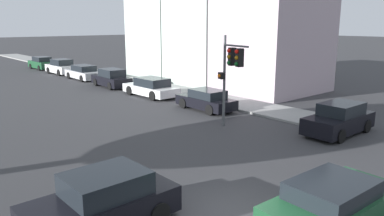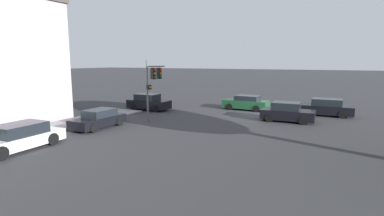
% 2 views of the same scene
% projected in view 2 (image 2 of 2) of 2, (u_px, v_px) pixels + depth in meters
% --- Properties ---
extents(ground_plane, '(300.00, 300.00, 0.00)m').
position_uv_depth(ground_plane, '(255.00, 114.00, 26.92)').
color(ground_plane, '#333335').
extents(traffic_signal, '(0.62, 2.14, 4.79)m').
position_uv_depth(traffic_signal, '(153.00, 79.00, 23.46)').
color(traffic_signal, '#515456').
rests_on(traffic_signal, ground_plane).
extents(crossing_car_0, '(4.37, 2.09, 1.41)m').
position_uv_depth(crossing_car_0, '(246.00, 103.00, 29.19)').
color(crossing_car_0, '#194728').
rests_on(crossing_car_0, ground_plane).
extents(crossing_car_1, '(4.03, 2.03, 1.52)m').
position_uv_depth(crossing_car_1, '(287.00, 112.00, 23.53)').
color(crossing_car_1, black).
rests_on(crossing_car_1, ground_plane).
extents(crossing_car_2, '(4.18, 1.87, 1.55)m').
position_uv_depth(crossing_car_2, '(148.00, 102.00, 29.07)').
color(crossing_car_2, black).
rests_on(crossing_car_2, ground_plane).
extents(crossing_car_3, '(4.68, 2.02, 1.48)m').
position_uv_depth(crossing_car_3, '(325.00, 108.00, 26.07)').
color(crossing_car_3, black).
rests_on(crossing_car_3, ground_plane).
extents(parked_car_0, '(1.85, 4.10, 1.31)m').
position_uv_depth(parked_car_0, '(99.00, 119.00, 21.27)').
color(parked_car_0, black).
rests_on(parked_car_0, ground_plane).
extents(parked_car_1, '(2.12, 4.80, 1.40)m').
position_uv_depth(parked_car_1, '(18.00, 138.00, 15.94)').
color(parked_car_1, silver).
rests_on(parked_car_1, ground_plane).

